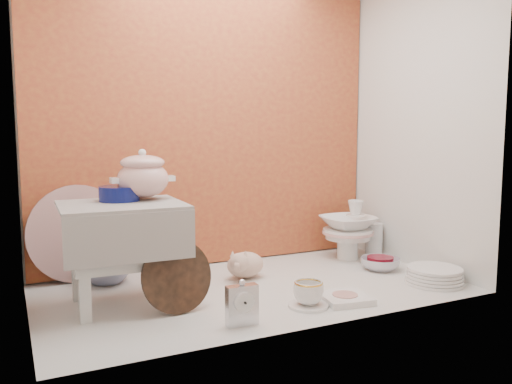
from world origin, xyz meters
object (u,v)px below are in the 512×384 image
Objects in this scene: soup_tureen at (143,174)px; mantel_clock at (242,303)px; step_stool at (123,255)px; dinner_plate_stack at (435,275)px; porcelain_tower at (348,230)px; floral_platter at (78,234)px; crystal_bowl at (380,264)px; blue_white_vase at (106,257)px; plush_pig at (245,264)px; gold_rim_teacup at (308,293)px.

soup_tureen is 1.49× the size of mantel_clock.
step_stool reaches higher than dinner_plate_stack.
porcelain_tower is at bearing 98.40° from dinner_plate_stack.
floral_platter reaches higher than mantel_clock.
mantel_clock reaches higher than dinner_plate_stack.
blue_white_vase is at bearing 163.66° from crystal_bowl.
soup_tureen is at bearing 163.69° from plush_pig.
floral_platter is 1.36m from porcelain_tower.
crystal_bowl is (0.66, -0.15, -0.04)m from plush_pig.
crystal_bowl is at bearing -36.42° from plush_pig.
soup_tureen is 0.56× the size of floral_platter.
soup_tureen is 1.28× the size of crystal_bowl.
dinner_plate_stack is 0.81× the size of porcelain_tower.
gold_rim_teacup is (0.64, -0.34, -0.15)m from step_stool.
gold_rim_teacup is at bearing 13.54° from mantel_clock.
blue_white_vase is (0.11, -0.08, -0.10)m from floral_platter.
plush_pig is at bearing 6.99° from soup_tureen.
soup_tureen is at bearing -67.97° from blue_white_vase.
soup_tureen is at bearing -172.01° from porcelain_tower.
blue_white_vase reaches higher than mantel_clock.
floral_platter is 0.94m from mantel_clock.
gold_rim_teacup is (0.76, -0.75, -0.16)m from floral_platter.
floral_platter is at bearing 122.18° from soup_tureen.
blue_white_vase is (-0.11, 0.27, -0.39)m from soup_tureen.
step_stool is 0.61m from plush_pig.
mantel_clock is at bearing -65.66° from blue_white_vase.
step_stool is at bearing 169.04° from plush_pig.
crystal_bowl is 0.61× the size of porcelain_tower.
floral_platter reaches higher than gold_rim_teacup.
gold_rim_teacup is 0.83m from porcelain_tower.
step_stool is at bearing 131.44° from mantel_clock.
dinner_plate_stack is 0.56m from porcelain_tower.
blue_white_vase is 0.81m from mantel_clock.
dinner_plate_stack reaches higher than crystal_bowl.
step_stool is at bearing 166.38° from dinner_plate_stack.
blue_white_vase is at bearing 112.03° from soup_tureen.
mantel_clock is at bearing -139.22° from plush_pig.
gold_rim_teacup is at bearing -178.36° from dinner_plate_stack.
dinner_plate_stack is (1.21, -0.39, -0.47)m from soup_tureen.
porcelain_tower is (1.13, 0.16, -0.35)m from soup_tureen.
soup_tureen reaches higher than blue_white_vase.
mantel_clock reaches higher than plush_pig.
gold_rim_teacup is (0.54, -0.41, -0.45)m from soup_tureen.
blue_white_vase is at bearing 133.65° from gold_rim_teacup.
crystal_bowl is at bearing 24.31° from mantel_clock.
porcelain_tower is at bearing 92.94° from crystal_bowl.
floral_platter is at bearing 120.69° from mantel_clock.
blue_white_vase is (-0.01, 0.34, -0.08)m from step_stool.
porcelain_tower is at bearing 36.90° from mantel_clock.
floral_platter is 1.84× the size of blue_white_vase.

